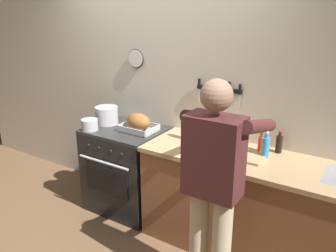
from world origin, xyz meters
The scene contains 12 objects.
wall_back centered at (0.00, 1.35, 1.30)m, with size 6.00×0.13×2.60m.
counter_block centered at (1.21, 0.99, 0.46)m, with size 2.03×0.65×0.90m.
stove centered at (-0.22, 0.99, 0.45)m, with size 0.76×0.67×0.90m.
person_cook centered at (1.07, 0.37, 0.95)m, with size 0.51×0.63×1.66m.
roasting_pan centered at (-0.06, 1.01, 0.98)m, with size 0.35×0.26×0.18m.
stock_pot centered at (-0.49, 1.02, 0.99)m, with size 0.24×0.24×0.18m.
saucepan centered at (-0.49, 0.77, 0.96)m, with size 0.17×0.17×0.11m.
cutting_board centered at (1.04, 0.97, 0.91)m, with size 0.36×0.24×0.02m, color tan.
bottle_dish_soap centered at (1.20, 1.06, 0.99)m, with size 0.06×0.06×0.23m.
bottle_cooking_oil centered at (0.47, 1.06, 1.01)m, with size 0.07×0.07×0.26m.
bottle_hot_sauce centered at (1.13, 1.16, 0.97)m, with size 0.05×0.05×0.17m.
bottle_soy_sauce centered at (1.27, 1.22, 0.98)m, with size 0.06×0.06×0.19m.
Camera 1 is at (1.95, -1.59, 2.08)m, focal length 37.34 mm.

